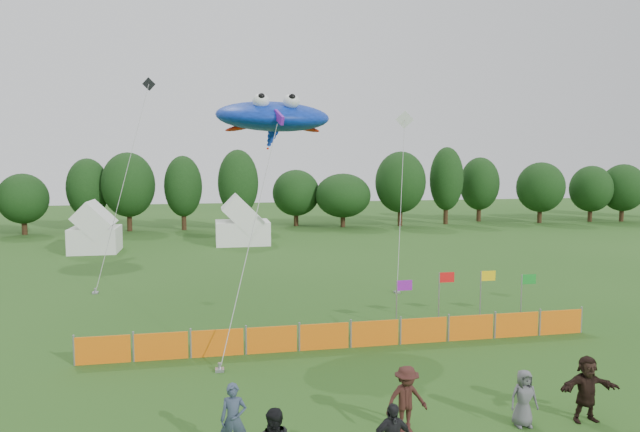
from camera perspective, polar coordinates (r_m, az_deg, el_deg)
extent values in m
cylinder|color=#382314|center=(61.20, -27.46, -0.78)|extent=(0.50, 0.50, 1.91)
ellipsoid|color=black|center=(61.00, -27.57, 1.55)|extent=(4.61, 4.61, 4.30)
cylinder|color=#382314|center=(61.52, -22.09, -0.30)|extent=(0.50, 0.50, 2.38)
ellipsoid|color=black|center=(61.29, -22.20, 2.59)|extent=(4.09, 4.09, 5.35)
cylinder|color=#382314|center=(60.06, -18.51, -0.22)|extent=(0.50, 0.50, 2.57)
ellipsoid|color=black|center=(59.82, -18.62, 2.98)|extent=(5.20, 5.20, 5.79)
cylinder|color=#382314|center=(59.53, -13.45, -0.18)|extent=(0.50, 0.50, 2.46)
ellipsoid|color=black|center=(59.30, -13.52, 2.91)|extent=(3.78, 3.78, 5.55)
cylinder|color=#382314|center=(58.15, -8.14, -0.12)|extent=(0.50, 0.50, 2.66)
ellipsoid|color=black|center=(57.89, -8.18, 3.31)|extent=(4.05, 4.05, 5.99)
cylinder|color=#382314|center=(61.39, -2.40, -0.08)|extent=(0.50, 0.50, 1.98)
ellipsoid|color=black|center=(61.18, -2.41, 2.33)|extent=(5.06, 5.06, 4.46)
cylinder|color=#382314|center=(60.37, 2.30, -0.23)|extent=(0.50, 0.50, 1.86)
ellipsoid|color=black|center=(60.16, 2.31, 2.06)|extent=(5.86, 5.86, 4.18)
cylinder|color=#382314|center=(61.90, 8.01, 0.22)|extent=(0.50, 0.50, 2.62)
ellipsoid|color=black|center=(61.67, 8.06, 3.38)|extent=(5.41, 5.41, 5.89)
cylinder|color=#382314|center=(64.46, 12.46, 0.43)|extent=(0.50, 0.50, 2.78)
ellipsoid|color=black|center=(64.23, 12.53, 3.66)|extent=(3.67, 3.67, 6.26)
cylinder|color=#382314|center=(68.25, 15.59, 0.49)|extent=(0.50, 0.50, 2.42)
ellipsoid|color=black|center=(68.04, 15.67, 3.14)|extent=(4.46, 4.46, 5.44)
cylinder|color=#382314|center=(68.82, 21.11, 0.28)|extent=(0.50, 0.50, 2.24)
ellipsoid|color=black|center=(68.62, 21.20, 2.71)|extent=(5.26, 5.26, 5.03)
cylinder|color=#382314|center=(72.45, 25.39, 0.31)|extent=(0.50, 0.50, 2.10)
ellipsoid|color=black|center=(72.26, 25.48, 2.48)|extent=(4.74, 4.74, 4.73)
cylinder|color=#382314|center=(74.37, 27.93, 0.35)|extent=(0.50, 0.50, 2.16)
ellipsoid|color=black|center=(74.19, 28.03, 2.52)|extent=(4.88, 4.88, 4.87)
cube|color=white|center=(47.59, -21.55, -2.20)|extent=(3.54, 3.54, 1.95)
cube|color=white|center=(48.81, -7.76, -1.65)|extent=(4.46, 3.57, 1.96)
cube|color=orange|center=(22.08, -20.91, -12.41)|extent=(1.90, 0.06, 1.00)
cube|color=orange|center=(21.82, -15.61, -12.45)|extent=(1.90, 0.06, 1.00)
cube|color=orange|center=(21.75, -10.22, -12.39)|extent=(1.90, 0.06, 1.00)
cube|color=orange|center=(21.86, -4.85, -12.22)|extent=(1.90, 0.06, 1.00)
cube|color=orange|center=(22.15, 0.41, -11.96)|extent=(1.90, 0.06, 1.00)
cube|color=orange|center=(22.61, 5.49, -11.61)|extent=(1.90, 0.06, 1.00)
cube|color=orange|center=(23.24, 10.31, -11.19)|extent=(1.90, 0.06, 1.00)
cube|color=orange|center=(24.02, 14.84, -10.73)|extent=(1.90, 0.06, 1.00)
cube|color=orange|center=(24.93, 19.05, -10.25)|extent=(1.90, 0.06, 1.00)
cube|color=orange|center=(25.97, 22.93, -9.75)|extent=(1.90, 0.06, 1.00)
cylinder|color=gray|center=(25.15, 7.66, -8.65)|extent=(0.06, 0.06, 2.01)
cube|color=purple|center=(25.08, 8.45, -6.87)|extent=(0.70, 0.02, 0.45)
cylinder|color=gray|center=(25.93, 11.80, -8.00)|extent=(0.06, 0.06, 2.25)
cube|color=red|center=(25.87, 12.56, -6.01)|extent=(0.70, 0.02, 0.45)
cylinder|color=gray|center=(26.80, 15.74, -7.67)|extent=(0.06, 0.06, 2.23)
cube|color=yellow|center=(26.77, 16.47, -5.76)|extent=(0.70, 0.02, 0.45)
cylinder|color=gray|center=(27.75, 19.48, -7.57)|extent=(0.06, 0.06, 2.00)
cube|color=#148C26|center=(27.76, 20.16, -5.95)|extent=(0.70, 0.02, 0.45)
imported|color=#334055|center=(14.93, -8.65, -19.47)|extent=(0.71, 0.52, 1.79)
imported|color=#371A16|center=(15.96, 8.64, -17.69)|extent=(1.23, 0.79, 1.81)
imported|color=#535359|center=(17.11, 19.70, -16.77)|extent=(0.81, 0.57, 1.56)
imported|color=black|center=(17.98, 25.12, -15.37)|extent=(1.74, 0.65, 1.85)
ellipsoid|color=#0E36CA|center=(25.45, -4.68, 9.90)|extent=(5.84, 4.92, 1.79)
sphere|color=white|center=(24.34, -5.92, 11.38)|extent=(0.72, 0.72, 0.72)
sphere|color=white|center=(24.48, -2.88, 11.37)|extent=(0.72, 0.72, 0.72)
ellipsoid|color=red|center=(25.48, -7.80, 8.80)|extent=(1.50, 0.66, 0.23)
ellipsoid|color=red|center=(25.78, -1.67, 8.82)|extent=(1.50, 0.66, 0.23)
cube|color=purple|center=(23.50, -4.14, 9.83)|extent=(0.37, 0.96, 0.70)
cylinder|color=#A5A5A5|center=(21.58, -6.86, -1.87)|extent=(2.64, 4.44, 8.80)
cube|color=gray|center=(20.45, -10.00, -14.92)|extent=(0.30, 0.30, 0.10)
cube|color=white|center=(37.33, 8.46, 9.51)|extent=(1.14, 0.32, 1.14)
cylinder|color=#A5A5A5|center=(33.96, 8.12, 1.69)|extent=(2.54, 6.32, 9.73)
cube|color=gray|center=(31.33, 7.71, -7.55)|extent=(0.30, 0.30, 0.10)
cube|color=black|center=(38.41, -16.74, 12.52)|extent=(0.84, 0.24, 0.84)
cylinder|color=#A5A5A5|center=(35.26, -18.99, 3.37)|extent=(2.56, 6.13, 11.93)
cube|color=gray|center=(33.22, -21.56, -7.14)|extent=(0.30, 0.30, 0.10)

